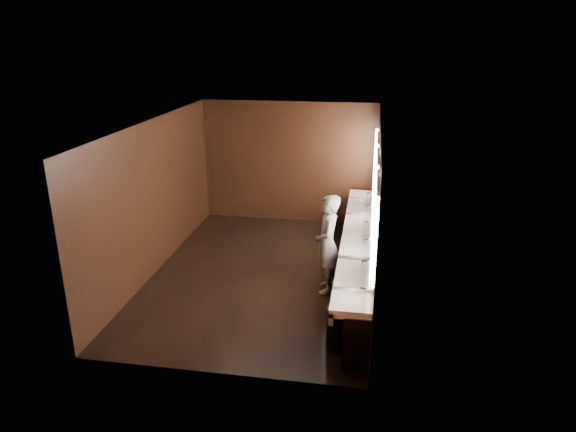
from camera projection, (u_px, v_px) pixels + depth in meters
name	position (u px, v px, depth m)	size (l,w,h in m)	color
floor	(263.00, 274.00, 9.56)	(6.00, 6.00, 0.00)	black
ceiling	(260.00, 123.00, 8.62)	(4.00, 6.00, 0.02)	#2D2D2B
wall_back	(289.00, 163.00, 11.87)	(4.00, 0.02, 2.80)	black
wall_front	(210.00, 278.00, 6.30)	(4.00, 0.02, 2.80)	black
wall_left	(155.00, 197.00, 9.40)	(0.02, 6.00, 2.80)	black
wall_right	(376.00, 208.00, 8.78)	(0.02, 6.00, 2.80)	black
sink_counter	(361.00, 256.00, 9.12)	(0.55, 5.40, 1.01)	black
mirror_band	(376.00, 189.00, 8.66)	(0.06, 5.03, 1.15)	white
person	(327.00, 244.00, 8.68)	(0.63, 0.41, 1.73)	#8CBBD0
trash_bin	(340.00, 327.00, 7.26)	(0.40, 0.40, 0.62)	black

